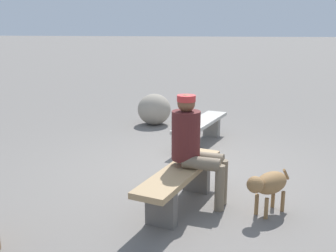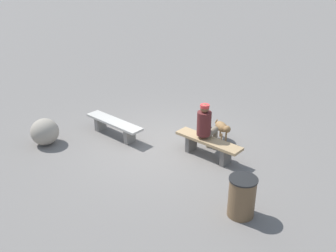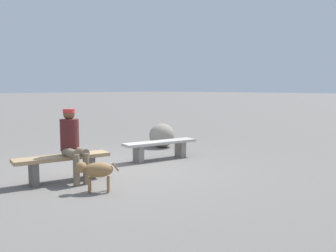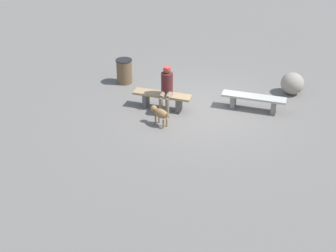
{
  "view_description": "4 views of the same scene",
  "coord_description": "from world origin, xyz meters",
  "px_view_note": "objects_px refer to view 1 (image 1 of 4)",
  "views": [
    {
      "loc": [
        5.35,
        0.81,
        2.02
      ],
      "look_at": [
        -1.05,
        -0.62,
        0.39
      ],
      "focal_mm": 41.81,
      "sensor_mm": 36.0,
      "label": 1
    },
    {
      "loc": [
        4.1,
        -7.3,
        4.46
      ],
      "look_at": [
        -0.05,
        0.38,
        0.39
      ],
      "focal_mm": 40.44,
      "sensor_mm": 36.0,
      "label": 2
    },
    {
      "loc": [
        4.44,
        5.73,
        1.67
      ],
      "look_at": [
        -1.11,
        0.43,
        0.85
      ],
      "focal_mm": 38.24,
      "sensor_mm": 36.0,
      "label": 3
    },
    {
      "loc": [
        0.07,
        11.87,
        6.12
      ],
      "look_at": [
        0.89,
        1.83,
        0.43
      ],
      "focal_mm": 49.42,
      "sensor_mm": 36.0,
      "label": 4
    }
  ],
  "objects_px": {
    "bench_left": "(201,127)",
    "dog": "(268,184)",
    "bench_right": "(181,179)",
    "seated_person": "(193,143)",
    "boulder": "(154,109)"
  },
  "relations": [
    {
      "from": "bench_left",
      "to": "dog",
      "type": "relative_size",
      "value": 3.24
    },
    {
      "from": "bench_left",
      "to": "dog",
      "type": "xyz_separation_m",
      "value": [
        2.57,
        1.11,
        0.05
      ]
    },
    {
      "from": "bench_right",
      "to": "dog",
      "type": "distance_m",
      "value": 0.98
    },
    {
      "from": "bench_left",
      "to": "seated_person",
      "type": "height_order",
      "value": "seated_person"
    },
    {
      "from": "dog",
      "to": "boulder",
      "type": "xyz_separation_m",
      "value": [
        -3.83,
        -2.3,
        -0.02
      ]
    },
    {
      "from": "boulder",
      "to": "bench_left",
      "type": "bearing_deg",
      "value": 43.33
    },
    {
      "from": "bench_right",
      "to": "boulder",
      "type": "bearing_deg",
      "value": -148.08
    },
    {
      "from": "dog",
      "to": "bench_left",
      "type": "bearing_deg",
      "value": -117.55
    },
    {
      "from": "bench_left",
      "to": "boulder",
      "type": "bearing_deg",
      "value": -123.57
    },
    {
      "from": "seated_person",
      "to": "bench_left",
      "type": "bearing_deg",
      "value": -167.9
    },
    {
      "from": "bench_right",
      "to": "seated_person",
      "type": "height_order",
      "value": "seated_person"
    },
    {
      "from": "bench_right",
      "to": "dog",
      "type": "relative_size",
      "value": 3.02
    },
    {
      "from": "seated_person",
      "to": "dog",
      "type": "height_order",
      "value": "seated_person"
    },
    {
      "from": "boulder",
      "to": "bench_right",
      "type": "bearing_deg",
      "value": 18.82
    },
    {
      "from": "bench_right",
      "to": "boulder",
      "type": "relative_size",
      "value": 2.42
    }
  ]
}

